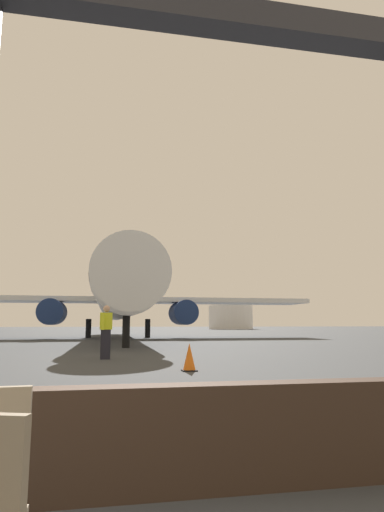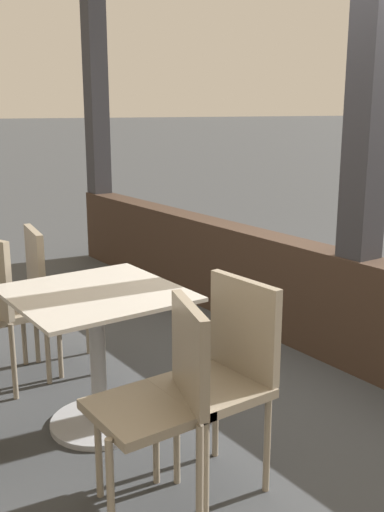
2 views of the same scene
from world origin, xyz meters
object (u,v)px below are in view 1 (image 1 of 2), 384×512
(ground_crew_worker, at_px, (106,331))
(fuel_storage_tank, at_px, (231,317))
(traffic_cone, at_px, (189,358))
(airplane, at_px, (120,296))

(ground_crew_worker, height_order, fuel_storage_tank, fuel_storage_tank)
(traffic_cone, bearing_deg, ground_crew_worker, 117.42)
(traffic_cone, xyz_separation_m, fuel_storage_tank, (22.99, 76.06, 2.08))
(traffic_cone, bearing_deg, fuel_storage_tank, 73.18)
(airplane, height_order, traffic_cone, airplane)
(ground_crew_worker, height_order, traffic_cone, ground_crew_worker)
(traffic_cone, height_order, fuel_storage_tank, fuel_storage_tank)
(airplane, xyz_separation_m, fuel_storage_tank, (24.10, 52.99, -0.88))
(airplane, distance_m, ground_crew_worker, 19.31)
(airplane, relative_size, traffic_cone, 48.66)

